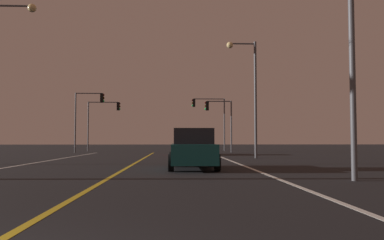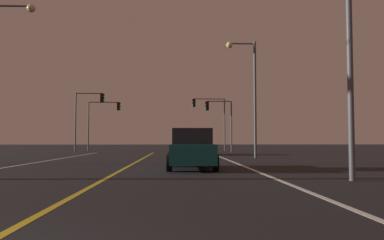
# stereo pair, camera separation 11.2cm
# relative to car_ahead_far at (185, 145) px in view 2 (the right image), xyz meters

# --- Properties ---
(lane_edge_right) EXTENTS (0.16, 40.59, 0.01)m
(lane_edge_right) POSITION_rel_car_ahead_far_xyz_m (2.45, -15.11, -0.82)
(lane_edge_right) COLOR silver
(lane_edge_right) RESTS_ON ground
(lane_edge_left) EXTENTS (0.16, 40.59, 0.01)m
(lane_edge_left) POSITION_rel_car_ahead_far_xyz_m (-8.30, -15.11, -0.82)
(lane_edge_left) COLOR silver
(lane_edge_left) RESTS_ON ground
(lane_center_divider) EXTENTS (0.16, 40.59, 0.01)m
(lane_center_divider) POSITION_rel_car_ahead_far_xyz_m (-2.93, -15.11, -0.82)
(lane_center_divider) COLOR gold
(lane_center_divider) RESTS_ON ground
(car_ahead_far) EXTENTS (2.02, 4.30, 1.70)m
(car_ahead_far) POSITION_rel_car_ahead_far_xyz_m (0.00, 0.00, 0.00)
(car_ahead_far) COLOR black
(car_ahead_far) RESTS_ON ground
(car_lead_same_lane) EXTENTS (2.02, 4.30, 1.70)m
(car_lead_same_lane) POSITION_rel_car_ahead_far_xyz_m (-0.07, -15.82, 0.00)
(car_lead_same_lane) COLOR black
(car_lead_same_lane) RESTS_ON ground
(traffic_light_near_right) EXTENTS (2.69, 0.36, 5.06)m
(traffic_light_near_right) POSITION_rel_car_ahead_far_xyz_m (3.36, 5.69, 2.93)
(traffic_light_near_right) COLOR #4C4C51
(traffic_light_near_right) RESTS_ON ground
(traffic_light_near_left) EXTENTS (2.84, 0.36, 5.78)m
(traffic_light_near_left) POSITION_rel_car_ahead_far_xyz_m (-9.21, 5.69, 3.43)
(traffic_light_near_left) COLOR #4C4C51
(traffic_light_near_left) RESTS_ON ground
(traffic_light_far_right) EXTENTS (3.74, 0.36, 5.87)m
(traffic_light_far_right) POSITION_rel_car_ahead_far_xyz_m (2.91, 11.19, 3.54)
(traffic_light_far_right) COLOR #4C4C51
(traffic_light_far_right) RESTS_ON ground
(traffic_light_far_left) EXTENTS (3.61, 0.36, 5.45)m
(traffic_light_far_left) POSITION_rel_car_ahead_far_xyz_m (-8.78, 11.19, 3.25)
(traffic_light_far_left) COLOR #4C4C51
(traffic_light_far_left) RESTS_ON ground
(street_lamp_right_near) EXTENTS (1.91, 0.44, 8.35)m
(street_lamp_right_near) POSITION_rel_car_ahead_far_xyz_m (4.19, -20.76, 4.42)
(street_lamp_right_near) COLOR #4C4C51
(street_lamp_right_near) RESTS_ON ground
(street_lamp_right_far) EXTENTS (2.04, 0.44, 7.92)m
(street_lamp_right_far) POSITION_rel_car_ahead_far_xyz_m (4.14, -6.22, 4.20)
(street_lamp_right_far) COLOR #4C4C51
(street_lamp_right_far) RESTS_ON ground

